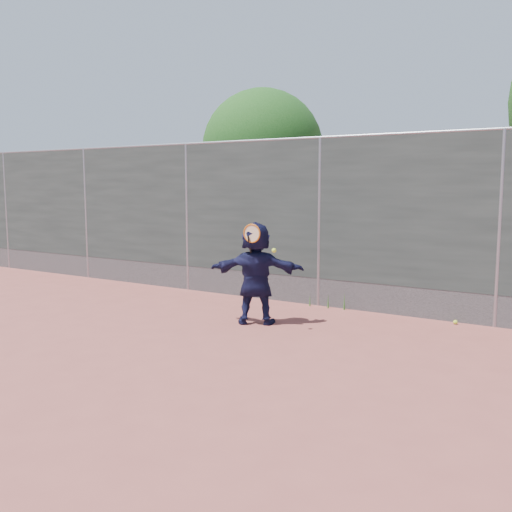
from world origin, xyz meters
The scene contains 7 objects.
ground centered at (0.00, 0.00, 0.00)m, with size 80.00×80.00×0.00m, color #9E4C42.
player centered at (-0.25, 1.75, 0.81)m, with size 1.49×0.48×1.61m, color #131435.
ball_ground centered at (2.45, 3.35, 0.03)m, with size 0.07×0.07×0.07m, color #CAEA34.
fence centered at (0.00, 3.50, 1.58)m, with size 20.00×0.06×3.03m.
swing_action centered at (-0.16, 1.55, 1.40)m, with size 0.63×0.22×0.51m.
tree_left centered at (-2.85, 6.55, 2.94)m, with size 3.15×3.00×4.53m.
weed_clump centered at (0.29, 3.38, 0.13)m, with size 0.68×0.07×0.30m.
Camera 1 is at (4.39, -5.73, 2.18)m, focal length 40.00 mm.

